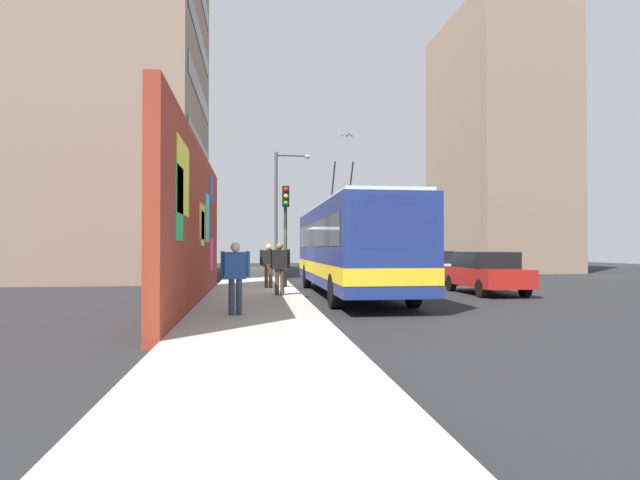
% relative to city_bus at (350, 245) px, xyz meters
% --- Properties ---
extents(ground_plane, '(80.00, 80.00, 0.00)m').
position_rel_city_bus_xyz_m(ground_plane, '(1.65, 1.80, -1.82)').
color(ground_plane, '#232326').
extents(sidewalk_slab, '(48.00, 3.20, 0.15)m').
position_rel_city_bus_xyz_m(sidewalk_slab, '(1.65, 3.40, -1.75)').
color(sidewalk_slab, '#ADA8A0').
rests_on(sidewalk_slab, ground_plane).
extents(graffiti_wall, '(13.50, 0.32, 4.74)m').
position_rel_city_bus_xyz_m(graffiti_wall, '(-2.61, 5.15, 0.55)').
color(graffiti_wall, maroon).
rests_on(graffiti_wall, ground_plane).
extents(building_far_left, '(12.66, 8.83, 20.17)m').
position_rel_city_bus_xyz_m(building_far_left, '(12.29, 11.00, 8.27)').
color(building_far_left, gray).
rests_on(building_far_left, ground_plane).
extents(building_far_right, '(12.01, 7.09, 19.59)m').
position_rel_city_bus_xyz_m(building_far_right, '(19.54, -15.20, 7.98)').
color(building_far_right, gray).
rests_on(building_far_right, ground_plane).
extents(city_bus, '(11.95, 2.58, 5.06)m').
position_rel_city_bus_xyz_m(city_bus, '(0.00, 0.00, 0.00)').
color(city_bus, navy).
rests_on(city_bus, ground_plane).
extents(parked_car_red, '(4.23, 1.82, 1.58)m').
position_rel_city_bus_xyz_m(parked_car_red, '(0.12, -5.20, -0.99)').
color(parked_car_red, '#B21E19').
rests_on(parked_car_red, ground_plane).
extents(parked_car_white, '(4.21, 1.82, 1.58)m').
position_rel_city_bus_xyz_m(parked_car_white, '(6.36, -5.20, -0.99)').
color(parked_car_white, white).
rests_on(parked_car_white, ground_plane).
extents(parked_car_navy, '(4.34, 1.80, 1.58)m').
position_rel_city_bus_xyz_m(parked_car_navy, '(12.82, -5.20, -0.99)').
color(parked_car_navy, navy).
rests_on(parked_car_navy, ground_plane).
extents(parked_car_champagne, '(4.45, 1.93, 1.58)m').
position_rel_city_bus_xyz_m(parked_car_champagne, '(18.16, -5.20, -0.99)').
color(parked_car_champagne, '#C6B793').
rests_on(parked_car_champagne, ground_plane).
extents(pedestrian_midblock, '(0.23, 0.69, 1.72)m').
position_rel_city_bus_xyz_m(pedestrian_midblock, '(2.12, 2.85, -0.65)').
color(pedestrian_midblock, '#3F3326').
rests_on(pedestrian_midblock, sidewalk_slab).
extents(pedestrian_at_curb, '(0.23, 0.77, 1.75)m').
position_rel_city_bus_xyz_m(pedestrian_at_curb, '(-1.11, 2.59, -0.64)').
color(pedestrian_at_curb, '#3F3326').
rests_on(pedestrian_at_curb, sidewalk_slab).
extents(pedestrian_near_wall, '(0.23, 0.68, 1.71)m').
position_rel_city_bus_xyz_m(pedestrian_near_wall, '(-6.05, 3.86, -0.66)').
color(pedestrian_near_wall, '#2D3F59').
rests_on(pedestrian_near_wall, sidewalk_slab).
extents(traffic_light, '(0.49, 0.28, 4.12)m').
position_rel_city_bus_xyz_m(traffic_light, '(2.65, 2.15, 1.10)').
color(traffic_light, '#2D382D').
rests_on(traffic_light, sidewalk_slab).
extents(street_lamp, '(0.44, 1.94, 6.73)m').
position_rel_city_bus_xyz_m(street_lamp, '(9.41, 2.03, 2.20)').
color(street_lamp, '#4C4C51').
rests_on(street_lamp, sidewalk_slab).
extents(flying_pigeons, '(0.32, 0.54, 0.16)m').
position_rel_city_bus_xyz_m(flying_pigeons, '(3.71, -0.60, 4.82)').
color(flying_pigeons, gray).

